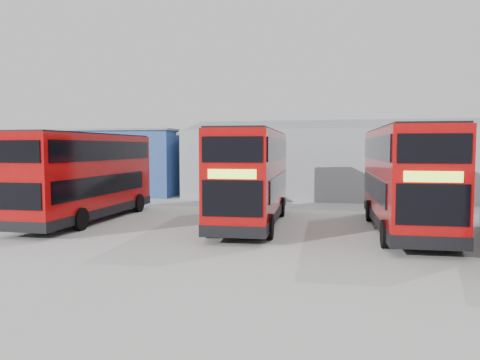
% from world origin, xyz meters
% --- Properties ---
extents(ground_plane, '(120.00, 120.00, 0.00)m').
position_xyz_m(ground_plane, '(0.00, 0.00, 0.00)').
color(ground_plane, '#9F9F9A').
rests_on(ground_plane, ground).
extents(office_block, '(12.30, 8.32, 5.12)m').
position_xyz_m(office_block, '(-14.00, 17.99, 2.58)').
color(office_block, navy).
rests_on(office_block, ground).
extents(maintenance_shed, '(30.50, 12.00, 5.89)m').
position_xyz_m(maintenance_shed, '(8.00, 20.00, 2.60)').
color(maintenance_shed, '#91979E').
rests_on(maintenance_shed, ground).
extents(double_decker_left, '(2.74, 10.51, 4.43)m').
position_xyz_m(double_decker_left, '(-8.29, 3.58, 2.20)').
color(double_decker_left, '#9F0909').
rests_on(double_decker_left, ground).
extents(double_decker_centre, '(3.13, 10.84, 4.53)m').
position_xyz_m(double_decker_centre, '(0.11, 4.35, 2.26)').
color(double_decker_centre, '#9F0909').
rests_on(double_decker_centre, ground).
extents(double_decker_right, '(3.03, 10.93, 4.59)m').
position_xyz_m(double_decker_right, '(7.09, 3.78, 2.28)').
color(double_decker_right, '#9F0909').
rests_on(double_decker_right, ground).
extents(panel_van, '(3.43, 5.72, 2.34)m').
position_xyz_m(panel_van, '(-14.86, 12.22, 1.31)').
color(panel_van, white).
rests_on(panel_van, ground).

